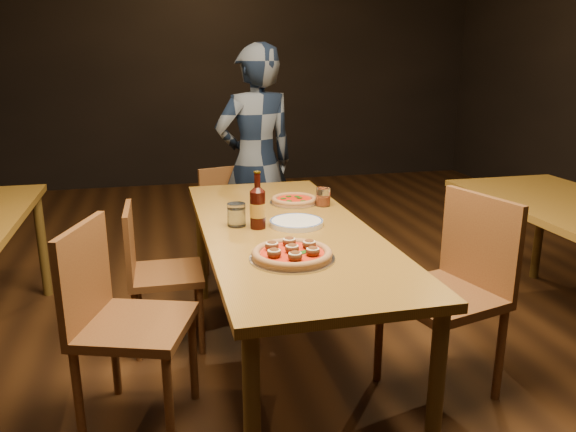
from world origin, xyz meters
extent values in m
plane|color=black|center=(0.00, 0.00, 0.00)|extent=(9.00, 9.00, 0.00)
plane|color=black|center=(0.00, 4.50, 1.50)|extent=(7.00, 0.00, 7.00)
cube|color=brown|center=(0.00, 0.00, 0.73)|extent=(0.80, 2.00, 0.04)
cylinder|color=brown|center=(-0.34, -0.94, 0.35)|extent=(0.06, 0.06, 0.71)
cylinder|color=brown|center=(-0.34, 0.94, 0.35)|extent=(0.06, 0.06, 0.71)
cylinder|color=brown|center=(0.34, -0.94, 0.35)|extent=(0.06, 0.06, 0.71)
cylinder|color=brown|center=(0.34, 0.94, 0.35)|extent=(0.06, 0.06, 0.71)
cylinder|color=brown|center=(-1.36, 1.24, 0.35)|extent=(0.06, 0.06, 0.71)
cylinder|color=brown|center=(1.36, 0.74, 0.35)|extent=(0.06, 0.06, 0.71)
cylinder|color=brown|center=(2.04, 0.74, 0.35)|extent=(0.06, 0.06, 0.71)
cylinder|color=#B7B7BF|center=(-0.08, -0.44, 0.75)|extent=(0.35, 0.35, 0.01)
cylinder|color=#B5784B|center=(-0.08, -0.44, 0.77)|extent=(0.33, 0.33, 0.02)
torus|color=#B5784B|center=(-0.08, -0.44, 0.77)|extent=(0.33, 0.33, 0.03)
cylinder|color=#BD3C0B|center=(-0.08, -0.44, 0.78)|extent=(0.26, 0.26, 0.00)
cylinder|color=#B7B7BF|center=(0.16, 0.44, 0.75)|extent=(0.28, 0.28, 0.01)
cylinder|color=#B5784B|center=(0.16, 0.44, 0.76)|extent=(0.25, 0.25, 0.02)
torus|color=#B5784B|center=(0.16, 0.44, 0.77)|extent=(0.26, 0.26, 0.03)
cylinder|color=#BD3C0B|center=(0.16, 0.44, 0.77)|extent=(0.20, 0.20, 0.00)
cylinder|color=white|center=(0.06, 0.02, 0.76)|extent=(0.26, 0.26, 0.03)
cylinder|color=black|center=(-0.13, 0.02, 0.84)|extent=(0.08, 0.08, 0.18)
cylinder|color=black|center=(-0.13, 0.02, 0.98)|extent=(0.03, 0.03, 0.09)
cylinder|color=gold|center=(-0.13, 0.02, 0.84)|extent=(0.08, 0.08, 0.07)
cylinder|color=white|center=(-0.23, 0.08, 0.81)|extent=(0.09, 0.09, 0.11)
cylinder|color=#9A3811|center=(0.30, 0.35, 0.80)|extent=(0.08, 0.08, 0.10)
imported|color=black|center=(0.10, 1.32, 0.82)|extent=(0.68, 0.53, 1.65)
camera|label=1|loc=(-0.61, -2.55, 1.56)|focal=35.00mm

